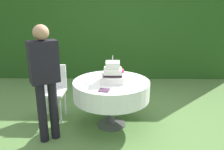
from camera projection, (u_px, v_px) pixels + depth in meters
ground_plane at (111, 125)px, 3.60m from camera, size 20.00×20.00×0.00m
foliage_hedge at (113, 21)px, 5.76m from camera, size 6.08×0.65×2.87m
cake_table at (111, 89)px, 3.42m from camera, size 1.16×1.16×0.73m
wedding_cake at (113, 74)px, 3.31m from camera, size 0.34×0.35×0.40m
serving_plate_near at (91, 76)px, 3.58m from camera, size 0.14×0.14×0.01m
serving_plate_far at (88, 83)px, 3.29m from camera, size 0.11×0.11×0.01m
serving_plate_left at (129, 90)px, 3.01m from camera, size 0.11×0.11×0.01m
serving_plate_right at (100, 74)px, 3.70m from camera, size 0.11×0.11×0.01m
napkin_stack at (104, 90)px, 3.00m from camera, size 0.16×0.16×0.01m
garden_chair at (53, 87)px, 3.71m from camera, size 0.41×0.41×0.89m
standing_person at (45, 77)px, 2.95m from camera, size 0.41×0.36×1.60m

